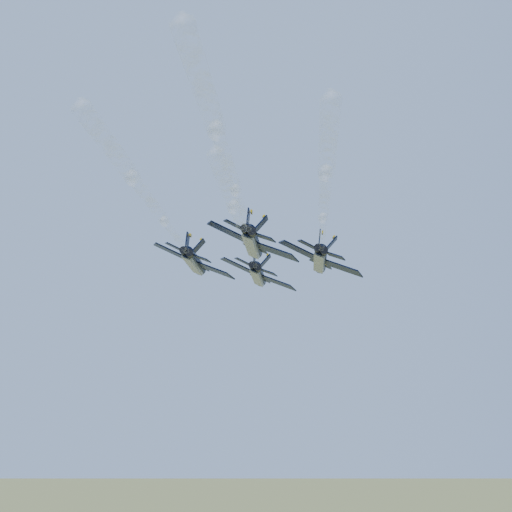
# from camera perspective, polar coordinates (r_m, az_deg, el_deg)

# --- Properties ---
(jet_lead) EXTENTS (12.74, 17.46, 5.83)m
(jet_lead) POSITION_cam_1_polar(r_m,az_deg,el_deg) (130.03, 0.18, -1.39)
(jet_lead) COLOR black
(jet_left) EXTENTS (12.74, 17.46, 5.83)m
(jet_left) POSITION_cam_1_polar(r_m,az_deg,el_deg) (120.00, -4.49, -0.45)
(jet_left) COLOR black
(jet_right) EXTENTS (12.74, 17.46, 5.83)m
(jet_right) POSITION_cam_1_polar(r_m,az_deg,el_deg) (118.45, 4.71, -0.29)
(jet_right) COLOR black
(jet_slot) EXTENTS (12.74, 17.46, 5.83)m
(jet_slot) POSITION_cam_1_polar(r_m,az_deg,el_deg) (107.05, -0.22, 0.94)
(jet_slot) COLOR black
(smoke_trail_lead) EXTENTS (2.48, 53.49, 2.24)m
(smoke_trail_lead) POSITION_cam_1_polar(r_m,az_deg,el_deg) (90.64, -1.44, 3.39)
(smoke_trail_lead) COLOR white
(smoke_trail_left) EXTENTS (2.48, 53.49, 2.24)m
(smoke_trail_left) POSITION_cam_1_polar(r_m,az_deg,el_deg) (81.35, -8.57, 5.34)
(smoke_trail_left) COLOR white
(smoke_trail_right) EXTENTS (2.48, 53.49, 2.24)m
(smoke_trail_right) POSITION_cam_1_polar(r_m,az_deg,el_deg) (79.22, 5.13, 5.73)
(smoke_trail_right) COLOR white
(smoke_trail_slot) EXTENTS (2.48, 53.49, 2.24)m
(smoke_trail_slot) POSITION_cam_1_polar(r_m,az_deg,el_deg) (68.34, -2.62, 8.65)
(smoke_trail_slot) COLOR white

